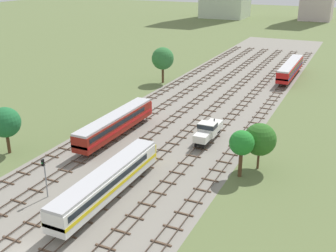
# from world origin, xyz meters

# --- Properties ---
(ground_plane) EXTENTS (480.00, 480.00, 0.00)m
(ground_plane) POSITION_xyz_m (0.00, 56.00, 0.00)
(ground_plane) COLOR #5B6B3D
(ballast_bed) EXTENTS (28.01, 176.00, 0.01)m
(ballast_bed) POSITION_xyz_m (0.00, 56.00, 0.00)
(ballast_bed) COLOR gray
(ballast_bed) RESTS_ON ground
(track_far_left) EXTENTS (2.40, 126.00, 0.29)m
(track_far_left) POSITION_xyz_m (-12.00, 57.00, 0.14)
(track_far_left) COLOR #47382D
(track_far_left) RESTS_ON ground
(track_left) EXTENTS (2.40, 126.00, 0.29)m
(track_left) POSITION_xyz_m (-7.20, 57.00, 0.14)
(track_left) COLOR #47382D
(track_left) RESTS_ON ground
(track_centre_left) EXTENTS (2.40, 126.00, 0.29)m
(track_centre_left) POSITION_xyz_m (-2.40, 57.00, 0.14)
(track_centre_left) COLOR #47382D
(track_centre_left) RESTS_ON ground
(track_centre) EXTENTS (2.40, 126.00, 0.29)m
(track_centre) POSITION_xyz_m (2.40, 57.00, 0.14)
(track_centre) COLOR #47382D
(track_centre) RESTS_ON ground
(track_centre_right) EXTENTS (2.40, 126.00, 0.29)m
(track_centre_right) POSITION_xyz_m (7.20, 57.00, 0.14)
(track_centre_right) COLOR #47382D
(track_centre_right) RESTS_ON ground
(track_right) EXTENTS (2.40, 126.00, 0.29)m
(track_right) POSITION_xyz_m (12.00, 57.00, 0.14)
(track_right) COLOR #47382D
(track_right) RESTS_ON ground
(diesel_railcar_centre_nearest) EXTENTS (2.96, 20.50, 3.80)m
(diesel_railcar_centre_nearest) POSITION_xyz_m (2.40, 12.56, 2.60)
(diesel_railcar_centre_nearest) COLOR white
(diesel_railcar_centre_nearest) RESTS_ON ground
(diesel_railcar_left_near) EXTENTS (2.96, 20.50, 3.80)m
(diesel_railcar_left_near) POSITION_xyz_m (-7.20, 29.97, 2.60)
(diesel_railcar_left_near) COLOR maroon
(diesel_railcar_left_near) RESTS_ON ground
(shunter_loco_centre_right_mid) EXTENTS (2.74, 8.46, 3.10)m
(shunter_loco_centre_right_mid) POSITION_xyz_m (7.20, 34.85, 2.01)
(shunter_loco_centre_right_mid) COLOR white
(shunter_loco_centre_right_mid) RESTS_ON ground
(passenger_coach_right_midfar) EXTENTS (2.96, 22.00, 3.80)m
(passenger_coach_right_midfar) POSITION_xyz_m (12.00, 82.45, 2.61)
(passenger_coach_right_midfar) COLOR red
(passenger_coach_right_midfar) RESTS_ON ground
(signal_post_nearest) EXTENTS (0.28, 0.47, 5.26)m
(signal_post_nearest) POSITION_xyz_m (-4.80, 9.94, 3.35)
(signal_post_nearest) COLOR gray
(signal_post_nearest) RESTS_ON ground
(lineside_tree_0) EXTENTS (4.53, 4.53, 6.67)m
(lineside_tree_0) POSITION_xyz_m (16.87, 28.74, 4.40)
(lineside_tree_0) COLOR #4C331E
(lineside_tree_0) RESTS_ON ground
(lineside_tree_1) EXTENTS (4.58, 4.58, 7.27)m
(lineside_tree_1) POSITION_xyz_m (-18.80, 17.89, 4.95)
(lineside_tree_1) COLOR #4C331E
(lineside_tree_1) RESTS_ON ground
(lineside_tree_2) EXTENTS (3.36, 3.36, 6.63)m
(lineside_tree_2) POSITION_xyz_m (15.23, 25.33, 4.87)
(lineside_tree_2) COLOR #4C331E
(lineside_tree_2) RESTS_ON ground
(lineside_tree_3) EXTENTS (5.35, 5.35, 8.66)m
(lineside_tree_3) POSITION_xyz_m (-15.39, 64.99, 5.95)
(lineside_tree_3) COLOR #4C331E
(lineside_tree_3) RESTS_ON ground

